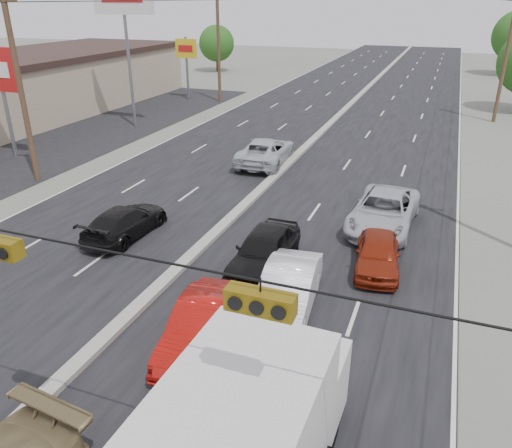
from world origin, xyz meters
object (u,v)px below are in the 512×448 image
object	(u,v)px
queue_car_c	(384,212)
queue_car_a	(264,251)
red_sedan	(202,326)
utility_pole_left_b	(20,88)
utility_pole_right_c	(506,58)
utility_pole_left_c	(219,47)
pole_sign_mid	(0,76)
oncoming_near	(125,222)
tree_left_far	(217,43)
queue_car_e	(378,253)
queue_car_b	(288,292)
pole_sign_far	(186,54)
oncoming_far	(266,151)

from	to	relation	value
queue_car_c	queue_car_a	bearing A→B (deg)	-121.65
red_sedan	queue_car_a	size ratio (longest dim) A/B	0.95
utility_pole_left_b	utility_pole_right_c	distance (m)	35.36
utility_pole_left_c	pole_sign_mid	size ratio (longest dim) A/B	1.43
pole_sign_mid	oncoming_near	world-z (taller)	pole_sign_mid
tree_left_far	queue_car_e	bearing A→B (deg)	-59.13
utility_pole_left_b	pole_sign_mid	xyz separation A→B (m)	(-4.50, 3.00, 0.01)
queue_car_e	oncoming_near	world-z (taller)	queue_car_e
utility_pole_left_b	oncoming_near	bearing A→B (deg)	-26.40
red_sedan	queue_car_c	world-z (taller)	queue_car_c
queue_car_a	queue_car_b	xyz separation A→B (m)	(1.68, -2.41, -0.01)
utility_pole_left_c	tree_left_far	distance (m)	22.19
pole_sign_far	queue_car_b	bearing A→B (deg)	-57.49
pole_sign_mid	queue_car_a	size ratio (longest dim) A/B	1.52
red_sedan	oncoming_far	bearing A→B (deg)	97.00
red_sedan	oncoming_far	xyz separation A→B (m)	(-4.27, 17.45, 0.08)
queue_car_e	oncoming_far	size ratio (longest dim) A/B	0.70
utility_pole_left_c	red_sedan	size ratio (longest dim) A/B	2.28
utility_pole_left_b	utility_pole_left_c	size ratio (longest dim) A/B	1.00
utility_pole_left_b	pole_sign_far	world-z (taller)	utility_pole_left_b
pole_sign_far	queue_car_e	distance (m)	36.82
oncoming_far	pole_sign_far	bearing A→B (deg)	-54.00
utility_pole_left_b	utility_pole_left_c	world-z (taller)	same
queue_car_e	pole_sign_far	bearing A→B (deg)	121.79
queue_car_e	oncoming_far	distance (m)	13.78
red_sedan	oncoming_near	bearing A→B (deg)	132.24
pole_sign_mid	oncoming_near	size ratio (longest dim) A/B	1.54
tree_left_far	red_sedan	distance (m)	60.47
utility_pole_right_c	tree_left_far	world-z (taller)	utility_pole_right_c
queue_car_a	queue_car_b	distance (m)	2.94
utility_pole_left_b	pole_sign_mid	bearing A→B (deg)	146.31
pole_sign_mid	oncoming_far	world-z (taller)	pole_sign_mid
oncoming_far	red_sedan	bearing A→B (deg)	100.05
red_sedan	pole_sign_mid	bearing A→B (deg)	139.98
utility_pole_left_b	oncoming_far	bearing A→B (deg)	33.75
red_sedan	oncoming_near	world-z (taller)	red_sedan
queue_car_a	tree_left_far	bearing A→B (deg)	116.58
utility_pole_left_c	queue_car_e	size ratio (longest dim) A/B	2.50
utility_pole_left_b	queue_car_a	bearing A→B (deg)	-18.01
utility_pole_left_c	queue_car_b	size ratio (longest dim) A/B	2.14
tree_left_far	queue_car_a	xyz separation A→B (m)	(25.00, -50.04, -2.93)
utility_pole_left_c	tree_left_far	xyz separation A→B (m)	(-9.50, 20.00, -1.39)
utility_pole_right_c	queue_car_b	world-z (taller)	utility_pole_right_c
queue_car_b	red_sedan	bearing A→B (deg)	-130.68
utility_pole_left_b	pole_sign_far	size ratio (longest dim) A/B	1.67
queue_car_c	oncoming_far	xyz separation A→B (m)	(-8.10, 7.06, 0.01)
queue_car_a	pole_sign_mid	bearing A→B (deg)	158.13
red_sedan	utility_pole_left_b	bearing A→B (deg)	140.11
utility_pole_right_c	pole_sign_far	distance (m)	28.51
pole_sign_far	queue_car_a	bearing A→B (deg)	-57.69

